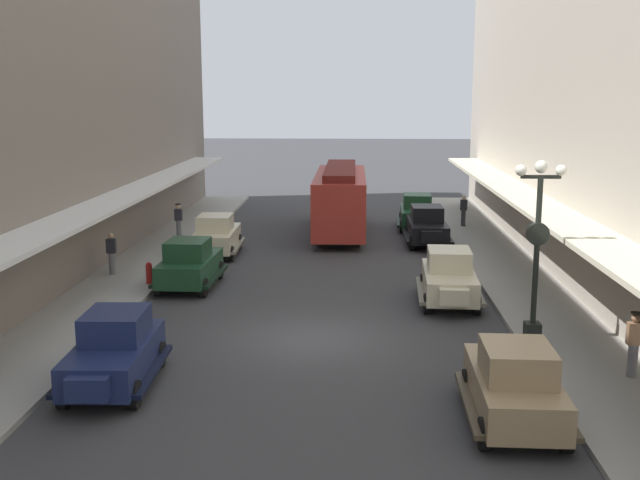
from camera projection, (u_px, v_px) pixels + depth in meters
ground_plane at (311, 338)px, 22.37m from camera, size 200.00×200.00×0.00m
sidewalk_left at (61, 332)px, 22.69m from camera, size 3.00×60.00×0.15m
sidewalk_right at (568, 340)px, 22.02m from camera, size 3.00×60.00×0.15m
parked_car_0 at (190, 263)px, 28.09m from camera, size 2.25×4.30×1.84m
parked_car_1 at (216, 234)px, 33.74m from camera, size 2.22×4.29×1.84m
parked_car_2 at (427, 225)px, 36.02m from camera, size 2.16×4.27×1.84m
parked_car_3 at (417, 211)px, 40.23m from camera, size 2.28×4.31×1.84m
parked_car_4 at (449, 276)px, 26.00m from camera, size 2.30×4.31×1.84m
parked_car_5 at (514, 382)px, 16.47m from camera, size 2.21×4.28×1.84m
parked_car_6 at (114, 349)px, 18.59m from camera, size 2.28×4.31×1.84m
streetcar at (340, 197)px, 38.60m from camera, size 2.55×9.61×3.46m
lamp_post_with_clock at (537, 243)px, 21.27m from camera, size 1.42×0.44×5.16m
fire_hydrant at (149, 273)px, 28.13m from camera, size 0.24×0.24×0.82m
pedestrian_0 at (179, 220)px, 37.06m from camera, size 0.36×0.28×1.67m
pedestrian_1 at (464, 210)px, 40.32m from camera, size 0.36×0.24×1.64m
pedestrian_2 at (634, 344)px, 18.77m from camera, size 0.36×0.28×1.67m
pedestrian_3 at (112, 253)px, 29.49m from camera, size 0.36×0.24×1.64m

